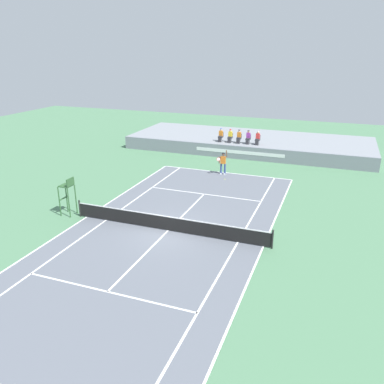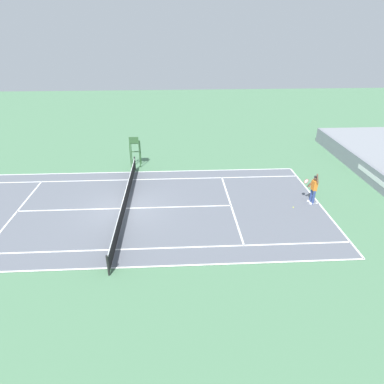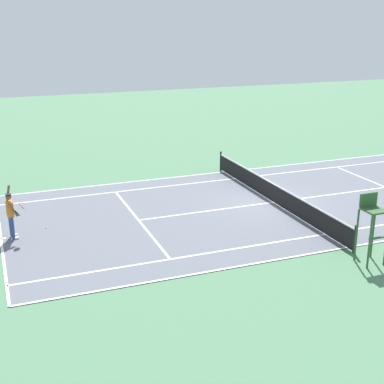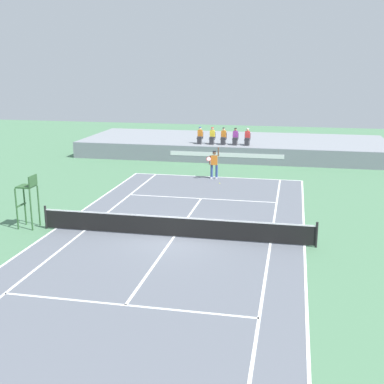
% 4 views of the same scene
% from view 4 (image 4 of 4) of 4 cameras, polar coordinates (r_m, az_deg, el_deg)
% --- Properties ---
extents(ground_plane, '(80.00, 80.00, 0.00)m').
position_cam_4_polar(ground_plane, '(21.71, -2.05, -5.16)').
color(ground_plane, '#4C7A56').
extents(court, '(11.08, 23.88, 0.03)m').
position_cam_4_polar(court, '(21.71, -2.05, -5.14)').
color(court, slate).
rests_on(court, ground).
extents(net, '(11.98, 0.10, 1.07)m').
position_cam_4_polar(net, '(21.54, -2.07, -3.85)').
color(net, black).
rests_on(net, ground).
extents(barrier_wall, '(24.16, 0.25, 1.24)m').
position_cam_4_polar(barrier_wall, '(37.34, 3.91, 4.16)').
color(barrier_wall, gray).
rests_on(barrier_wall, ground).
extents(bleacher_platform, '(24.16, 8.55, 1.24)m').
position_cam_4_polar(bleacher_platform, '(41.64, 4.73, 5.22)').
color(bleacher_platform, gray).
rests_on(bleacher_platform, ground).
extents(spectator_seated_0, '(0.44, 0.60, 1.27)m').
position_cam_4_polar(spectator_seated_0, '(38.64, 0.90, 6.40)').
color(spectator_seated_0, '#474C56').
rests_on(spectator_seated_0, bleacher_platform).
extents(spectator_seated_1, '(0.44, 0.60, 1.27)m').
position_cam_4_polar(spectator_seated_1, '(38.48, 2.30, 6.35)').
color(spectator_seated_1, '#474C56').
rests_on(spectator_seated_1, bleacher_platform).
extents(spectator_seated_2, '(0.44, 0.60, 1.27)m').
position_cam_4_polar(spectator_seated_2, '(38.35, 3.59, 6.31)').
color(spectator_seated_2, '#474C56').
rests_on(spectator_seated_2, bleacher_platform).
extents(spectator_seated_3, '(0.44, 0.60, 1.27)m').
position_cam_4_polar(spectator_seated_3, '(38.24, 4.93, 6.26)').
color(spectator_seated_3, '#474C56').
rests_on(spectator_seated_3, bleacher_platform).
extents(spectator_seated_4, '(0.44, 0.60, 1.27)m').
position_cam_4_polar(spectator_seated_4, '(38.15, 6.29, 6.21)').
color(spectator_seated_4, '#474C56').
rests_on(spectator_seated_4, bleacher_platform).
extents(tennis_player, '(0.76, 0.67, 2.08)m').
position_cam_4_polar(tennis_player, '(32.30, 2.52, 3.23)').
color(tennis_player, navy).
rests_on(tennis_player, ground).
extents(tennis_ball, '(0.07, 0.07, 0.07)m').
position_cam_4_polar(tennis_ball, '(31.16, 3.15, 0.99)').
color(tennis_ball, '#D1E533').
rests_on(tennis_ball, ground).
extents(umpire_chair, '(0.77, 0.77, 2.44)m').
position_cam_4_polar(umpire_chair, '(23.69, -18.09, -0.27)').
color(umpire_chair, '#2D562D').
rests_on(umpire_chair, ground).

